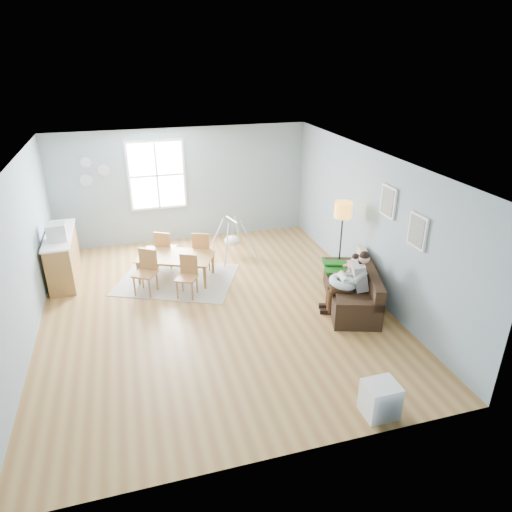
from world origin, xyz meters
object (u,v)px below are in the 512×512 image
object	(u,v)px
sofa	(354,291)
father	(351,280)
dining_table	(176,268)
toddler	(350,269)
floor_lamp	(343,217)
chair_se	(188,274)
monitor	(56,232)
counter	(63,256)
chair_nw	(165,247)
storage_cube	(380,399)
baby_swing	(232,240)
chair_ne	(202,248)
chair_sw	(146,269)

from	to	relation	value
sofa	father	distance (m)	0.47
father	dining_table	distance (m)	3.53
toddler	floor_lamp	world-z (taller)	floor_lamp
chair_se	father	bearing A→B (deg)	-27.62
toddler	monitor	xyz separation A→B (m)	(-5.17, 2.05, 0.51)
toddler	monitor	world-z (taller)	monitor
counter	chair_nw	bearing A→B (deg)	-0.58
storage_cube	baby_swing	xyz separation A→B (m)	(-0.67, 5.32, 0.16)
floor_lamp	dining_table	world-z (taller)	floor_lamp
father	chair_se	distance (m)	3.03
dining_table	chair_se	distance (m)	0.72
chair_nw	counter	bearing A→B (deg)	179.42
floor_lamp	chair_se	world-z (taller)	floor_lamp
monitor	baby_swing	xyz separation A→B (m)	(3.53, 0.44, -0.74)
dining_table	floor_lamp	bearing A→B (deg)	5.90
father	chair_ne	bearing A→B (deg)	132.36
chair_sw	dining_table	bearing A→B (deg)	30.33
dining_table	chair_se	size ratio (longest dim) A/B	1.86
sofa	father	world-z (taller)	father
floor_lamp	monitor	distance (m)	5.47
storage_cube	dining_table	distance (m)	4.95
chair_nw	counter	distance (m)	2.04
toddler	chair_se	world-z (taller)	toddler
floor_lamp	toddler	bearing A→B (deg)	-99.34
dining_table	chair_sw	world-z (taller)	chair_sw
sofa	chair_ne	xyz separation A→B (m)	(-2.41, 2.21, 0.21)
sofa	toddler	distance (m)	0.42
chair_ne	monitor	distance (m)	2.85
counter	monitor	bearing A→B (deg)	-86.92
storage_cube	counter	bearing A→B (deg)	129.00
counter	baby_swing	world-z (taller)	counter
father	toddler	xyz separation A→B (m)	(0.19, 0.41, 0.00)
chair_sw	monitor	distance (m)	1.85
chair_sw	chair_se	size ratio (longest dim) A/B	1.07
sofa	chair_se	xyz separation A→B (m)	(-2.87, 1.19, 0.18)
chair_sw	chair_nw	distance (m)	1.13
dining_table	chair_sw	bearing A→B (deg)	-125.83
father	chair_ne	size ratio (longest dim) A/B	1.38
monitor	sofa	bearing A→B (deg)	-23.41
storage_cube	chair_se	bearing A→B (deg)	116.38
sofa	dining_table	xyz separation A→B (m)	(-3.02, 1.87, -0.00)
toddler	dining_table	world-z (taller)	toddler
dining_table	chair_sw	distance (m)	0.72
father	floor_lamp	bearing A→B (deg)	74.58
baby_swing	chair_sw	bearing A→B (deg)	-149.38
father	dining_table	size ratio (longest dim) A/B	0.79
sofa	floor_lamp	xyz separation A→B (m)	(0.10, 0.86, 1.14)
floor_lamp	chair_sw	bearing A→B (deg)	169.88
floor_lamp	baby_swing	xyz separation A→B (m)	(-1.75, 1.82, -1.00)
father	chair_nw	world-z (taller)	father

